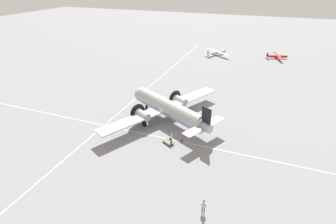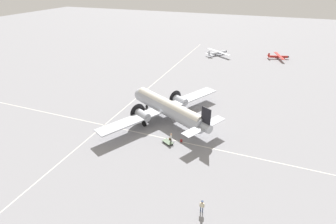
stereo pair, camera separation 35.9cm
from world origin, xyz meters
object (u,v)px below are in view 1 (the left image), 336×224
Objects in this scene: light_aircraft_distant at (277,56)px; light_aircraft_taxiing at (217,53)px; suitcase_near_door at (171,140)px; suitcase_upright_spare at (182,141)px; baggage_cart at (168,142)px; passenger_boarding at (171,137)px; airliner_main at (166,107)px; crew_foreground at (204,205)px.

light_aircraft_taxiing reaches higher than light_aircraft_distant.
suitcase_near_door is 0.07× the size of light_aircraft_distant.
light_aircraft_taxiing is at bearing -86.38° from suitcase_near_door.
baggage_cart is (1.87, 1.14, 0.02)m from suitcase_upright_spare.
passenger_boarding is at bearing 128.98° from suitcase_near_door.
light_aircraft_taxiing reaches higher than suitcase_near_door.
suitcase_upright_spare is at bearing -166.58° from suitcase_near_door.
suitcase_near_door is (-3.19, 6.43, -2.29)m from airliner_main.
suitcase_upright_spare is at bearing 112.68° from crew_foreground.
baggage_cart is (-3.08, 7.15, -2.31)m from airliner_main.
light_aircraft_distant is (-15.55, -56.20, 0.47)m from suitcase_near_door.
crew_foreground is (-11.60, 18.47, -1.54)m from airliner_main.
suitcase_near_door is 53.50m from light_aircraft_taxiing.
crew_foreground is 68.61m from light_aircraft_distant.
passenger_boarding is 0.19× the size of light_aircraft_taxiing.
light_aircraft_distant reaches higher than suitcase_upright_spare.
light_aircraft_distant is (-15.66, -56.92, 0.49)m from baggage_cart.
crew_foreground is at bearing 124.93° from suitcase_near_door.
light_aircraft_distant is at bearing 78.63° from crew_foreground.
baggage_cart is at bearing 31.35° from suitcase_upright_spare.
light_aircraft_distant is (-18.74, -49.77, -1.82)m from airliner_main.
suitcase_near_door is at bearing -139.69° from light_aircraft_taxiing.
airliner_main is 7.79m from passenger_boarding.
light_aircraft_distant is at bearing -47.86° from passenger_boarding.
baggage_cart is 0.24× the size of light_aircraft_distant.
light_aircraft_distant reaches higher than baggage_cart.
passenger_boarding is 53.88m from light_aircraft_taxiing.
crew_foreground is 0.96× the size of passenger_boarding.
suitcase_upright_spare is at bearing 157.10° from airliner_main.
crew_foreground is 3.12× the size of suitcase_upright_spare.
baggage_cart is at bearing 81.24° from suitcase_near_door.
suitcase_upright_spare is at bearing -94.49° from passenger_boarding.
light_aircraft_distant is at bearing -44.87° from light_aircraft_taxiing.
baggage_cart is (0.41, 0.35, -0.79)m from passenger_boarding.
baggage_cart is 54.21m from light_aircraft_taxiing.
passenger_boarding is 0.95m from baggage_cart.
light_aircraft_distant is at bearing -105.47° from suitcase_near_door.
light_aircraft_distant reaches higher than suitcase_near_door.
light_aircraft_taxiing reaches higher than suitcase_upright_spare.
airliner_main is 21.86m from crew_foreground.
airliner_main is at bearing -63.60° from suitcase_near_door.
passenger_boarding reaches higher than baggage_cart.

